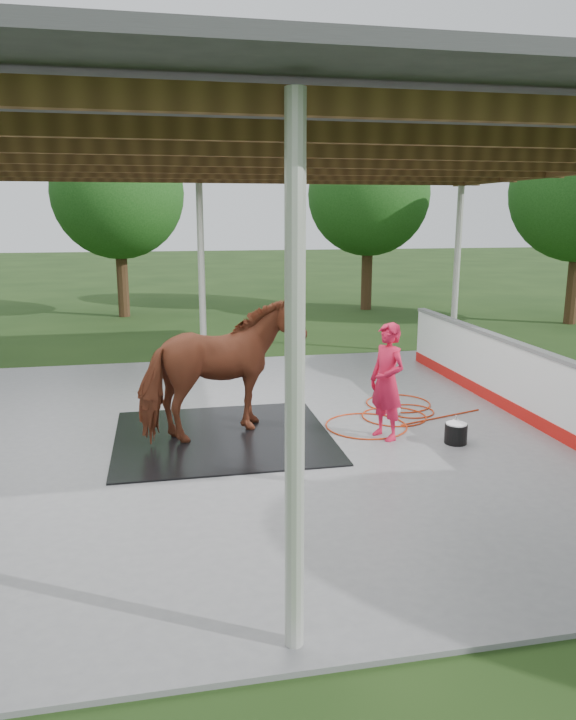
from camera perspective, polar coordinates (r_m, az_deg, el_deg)
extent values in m
plane|color=#1E3814|center=(9.35, -5.41, -6.92)|extent=(100.00, 100.00, 0.00)
cube|color=slate|center=(9.34, -5.41, -6.77)|extent=(12.00, 10.00, 0.05)
cylinder|color=beige|center=(4.32, 0.61, -2.91)|extent=(0.14, 0.14, 3.85)
cylinder|color=beige|center=(13.54, -7.69, 7.72)|extent=(0.14, 0.14, 3.85)
cylinder|color=beige|center=(15.02, 14.77, 7.90)|extent=(0.14, 0.14, 3.85)
cube|color=brown|center=(4.41, 0.09, 22.03)|extent=(12.00, 0.10, 0.18)
cube|color=brown|center=(5.87, -2.98, 19.69)|extent=(12.00, 0.10, 0.18)
cube|color=brown|center=(7.35, -4.78, 18.26)|extent=(12.00, 0.10, 0.18)
cube|color=brown|center=(8.84, -5.96, 17.31)|extent=(12.00, 0.10, 0.18)
cube|color=brown|center=(10.33, -6.79, 16.62)|extent=(12.00, 0.10, 0.18)
cube|color=brown|center=(11.82, -7.41, 16.11)|extent=(12.00, 0.10, 0.18)
cube|color=brown|center=(13.31, -7.88, 15.71)|extent=(12.00, 0.10, 0.18)
cube|color=#38383A|center=(8.85, -5.99, 18.60)|extent=(12.60, 10.60, 0.10)
cube|color=red|center=(10.75, 19.80, -4.17)|extent=(0.14, 8.00, 0.20)
cube|color=white|center=(10.62, 20.02, -1.58)|extent=(0.12, 8.00, 1.00)
cube|color=slate|center=(10.51, 20.24, 1.17)|extent=(0.16, 8.00, 0.06)
cylinder|color=#382314|center=(20.90, -14.48, 6.76)|extent=(0.36, 0.36, 2.20)
sphere|color=#194714|center=(20.81, -14.90, 14.17)|extent=(4.00, 4.00, 4.00)
cylinder|color=#382314|center=(21.96, 7.00, 7.34)|extent=(0.36, 0.36, 2.20)
sphere|color=#194714|center=(21.88, 7.20, 14.40)|extent=(4.00, 4.00, 4.00)
cylinder|color=#382314|center=(20.64, 23.99, 6.00)|extent=(0.36, 0.36, 2.20)
cube|color=black|center=(9.24, -5.81, -6.77)|extent=(3.01, 2.83, 0.02)
imported|color=brown|center=(8.96, -5.95, -0.90)|extent=(2.50, 1.86, 1.92)
imported|color=red|center=(9.05, 8.80, -1.89)|extent=(0.60, 0.71, 1.65)
cylinder|color=black|center=(9.22, 14.69, -6.36)|extent=(0.31, 0.31, 0.27)
cylinder|color=white|center=(9.17, 14.74, -5.55)|extent=(0.29, 0.29, 0.03)
imported|color=silver|center=(10.26, 9.70, -4.16)|extent=(0.15, 0.15, 0.27)
imported|color=#338CD8|center=(9.86, 14.68, -5.33)|extent=(0.11, 0.11, 0.20)
torus|color=#AE2D0C|center=(9.71, 6.96, -5.81)|extent=(1.23, 1.23, 0.02)
torus|color=#AE2D0C|center=(10.21, 9.40, -4.96)|extent=(1.01, 1.01, 0.02)
torus|color=#AE2D0C|center=(10.52, 10.83, -4.49)|extent=(0.75, 0.75, 0.02)
torus|color=#AE2D0C|center=(10.92, 9.76, -3.81)|extent=(1.08, 1.08, 0.02)
cylinder|color=#AE2D0C|center=(10.31, 13.45, -4.96)|extent=(1.52, 0.51, 0.02)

